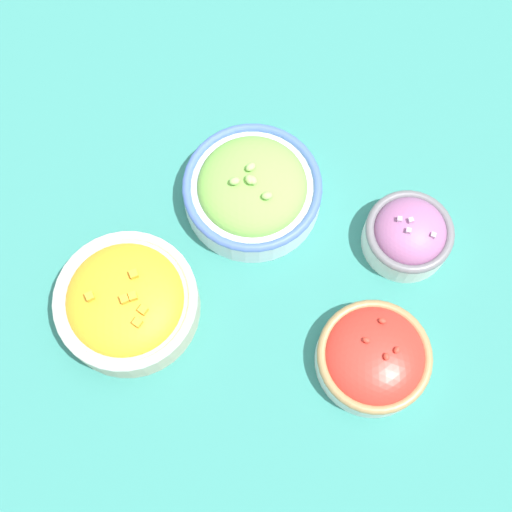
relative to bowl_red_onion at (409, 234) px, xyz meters
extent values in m
plane|color=#337F75|center=(-0.18, -0.09, -0.03)|extent=(3.00, 3.00, 0.00)
cylinder|color=silver|center=(0.00, 0.00, -0.01)|extent=(0.12, 0.12, 0.04)
torus|color=slate|center=(0.00, 0.00, 0.01)|extent=(0.12, 0.12, 0.01)
ellipsoid|color=#9E5B8E|center=(0.00, 0.00, 0.01)|extent=(0.10, 0.10, 0.06)
cube|color=#C699C1|center=(-0.01, -0.01, 0.04)|extent=(0.01, 0.01, 0.01)
cube|color=#C699C1|center=(0.03, -0.01, 0.03)|extent=(0.01, 0.01, 0.01)
cube|color=#C699C1|center=(-0.02, 0.00, 0.04)|extent=(0.01, 0.01, 0.01)
cube|color=#C699C1|center=(-0.01, 0.00, 0.04)|extent=(0.01, 0.01, 0.01)
cylinder|color=silver|center=(0.00, -0.17, -0.01)|extent=(0.14, 0.14, 0.04)
torus|color=#997A4C|center=(0.00, -0.17, 0.00)|extent=(0.14, 0.14, 0.01)
ellipsoid|color=red|center=(0.00, -0.17, 0.00)|extent=(0.13, 0.13, 0.04)
ellipsoid|color=red|center=(-0.02, -0.16, 0.03)|extent=(0.01, 0.01, 0.01)
ellipsoid|color=red|center=(-0.01, -0.13, 0.02)|extent=(0.01, 0.01, 0.01)
ellipsoid|color=red|center=(0.02, -0.16, 0.03)|extent=(0.01, 0.01, 0.01)
ellipsoid|color=red|center=(0.01, -0.17, 0.03)|extent=(0.01, 0.01, 0.01)
cylinder|color=silver|center=(-0.22, 0.00, -0.01)|extent=(0.19, 0.19, 0.04)
torus|color=#4766B7|center=(-0.22, 0.00, 0.01)|extent=(0.19, 0.19, 0.01)
ellipsoid|color=#7ABC4C|center=(-0.22, 0.00, 0.01)|extent=(0.15, 0.15, 0.06)
ellipsoid|color=#99D166|center=(-0.22, 0.01, 0.05)|extent=(0.02, 0.02, 0.01)
ellipsoid|color=#99D166|center=(-0.24, -0.01, 0.05)|extent=(0.02, 0.02, 0.01)
ellipsoid|color=#99D166|center=(-0.19, -0.02, 0.04)|extent=(0.02, 0.02, 0.01)
ellipsoid|color=#99D166|center=(-0.22, -0.01, 0.05)|extent=(0.02, 0.02, 0.01)
ellipsoid|color=#99D166|center=(-0.21, -0.01, 0.05)|extent=(0.02, 0.02, 0.01)
cylinder|color=beige|center=(-0.32, -0.20, -0.01)|extent=(0.18, 0.18, 0.05)
torus|color=silver|center=(-0.32, -0.20, 0.02)|extent=(0.18, 0.18, 0.01)
ellipsoid|color=orange|center=(-0.32, -0.20, 0.02)|extent=(0.15, 0.15, 0.05)
cube|color=#F4A828|center=(-0.32, -0.17, 0.04)|extent=(0.01, 0.01, 0.01)
cube|color=#F4A828|center=(-0.29, -0.22, 0.04)|extent=(0.01, 0.01, 0.01)
cube|color=#F4A828|center=(-0.29, -0.21, 0.04)|extent=(0.01, 0.01, 0.01)
cube|color=#F4A828|center=(-0.32, -0.20, 0.05)|extent=(0.01, 0.01, 0.01)
cube|color=#F4A828|center=(-0.36, -0.21, 0.04)|extent=(0.01, 0.01, 0.01)
cube|color=#F4A828|center=(-0.31, -0.20, 0.04)|extent=(0.01, 0.01, 0.01)
camera|label=1|loc=(-0.10, -0.38, 0.88)|focal=50.00mm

